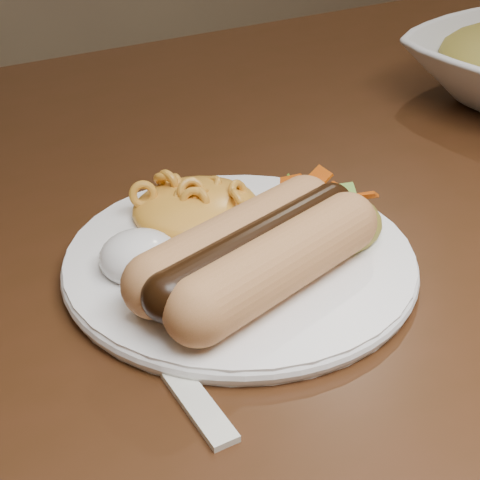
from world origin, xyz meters
TOP-DOWN VIEW (x-y plane):
  - table at (0.00, 0.00)m, footprint 1.60×0.90m
  - plate at (-0.09, -0.05)m, footprint 0.28×0.28m
  - hotdog at (-0.10, -0.09)m, footprint 0.15×0.11m
  - mac_and_cheese at (-0.09, 0.01)m, footprint 0.12×0.12m
  - sour_cream at (-0.15, -0.04)m, footprint 0.06×0.06m
  - taco_salad at (-0.02, -0.06)m, footprint 0.08×0.08m
  - fork at (-0.18, -0.14)m, footprint 0.03×0.15m

SIDE VIEW (x-z plane):
  - table at x=0.00m, z-range 0.28..1.03m
  - fork at x=-0.18m, z-range 0.75..0.75m
  - plate at x=-0.09m, z-range 0.75..0.76m
  - taco_salad at x=-0.02m, z-range 0.76..0.80m
  - sour_cream at x=-0.15m, z-range 0.76..0.79m
  - mac_and_cheese at x=-0.09m, z-range 0.76..0.80m
  - hotdog at x=-0.10m, z-range 0.76..0.80m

